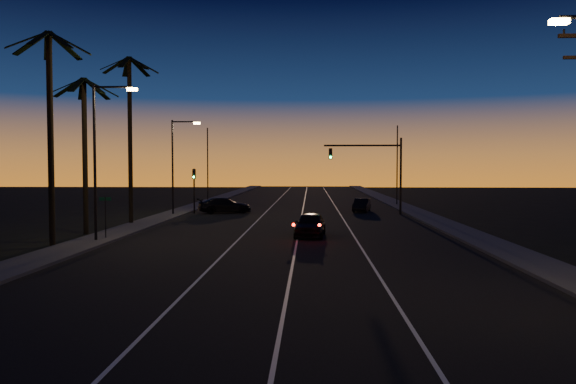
{
  "coord_description": "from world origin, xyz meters",
  "views": [
    {
      "loc": [
        1.29,
        -11.48,
        4.31
      ],
      "look_at": [
        0.03,
        19.72,
        2.93
      ],
      "focal_mm": 35.0,
      "sensor_mm": 36.0,
      "label": 1
    }
  ],
  "objects_px": {
    "right_car": "(362,205)",
    "cross_car": "(225,205)",
    "lead_car": "(310,224)",
    "signal_mast": "(375,162)"
  },
  "relations": [
    {
      "from": "lead_car",
      "to": "cross_car",
      "type": "xyz_separation_m",
      "value": [
        -8.05,
        17.47,
        -0.02
      ]
    },
    {
      "from": "cross_car",
      "to": "signal_mast",
      "type": "bearing_deg",
      "value": -3.12
    },
    {
      "from": "lead_car",
      "to": "signal_mast",
      "type": "bearing_deg",
      "value": 70.65
    },
    {
      "from": "right_car",
      "to": "cross_car",
      "type": "bearing_deg",
      "value": -170.88
    },
    {
      "from": "right_car",
      "to": "cross_car",
      "type": "distance_m",
      "value": 13.18
    },
    {
      "from": "signal_mast",
      "to": "right_car",
      "type": "relative_size",
      "value": 1.73
    },
    {
      "from": "lead_car",
      "to": "right_car",
      "type": "xyz_separation_m",
      "value": [
        4.96,
        19.56,
        -0.11
      ]
    },
    {
      "from": "cross_car",
      "to": "right_car",
      "type": "bearing_deg",
      "value": 9.12
    },
    {
      "from": "lead_car",
      "to": "right_car",
      "type": "distance_m",
      "value": 20.18
    },
    {
      "from": "signal_mast",
      "to": "right_car",
      "type": "distance_m",
      "value": 5.1
    }
  ]
}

